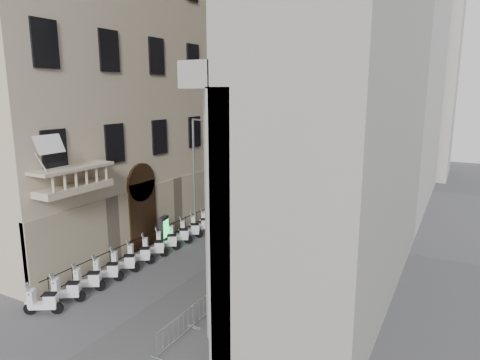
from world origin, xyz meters
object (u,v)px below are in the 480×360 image
object	(u,v)px
security_tent	(255,179)
pedestrian_b	(324,188)
scooter_0	(45,314)
street_lamp	(196,166)
pedestrian_a	(283,212)
info_kiosk	(164,232)

from	to	relation	value
security_tent	pedestrian_b	bearing A→B (deg)	69.01
security_tent	pedestrian_b	world-z (taller)	security_tent
scooter_0	security_tent	bearing A→B (deg)	-34.47
scooter_0	pedestrian_b	distance (m)	27.70
scooter_0	security_tent	distance (m)	19.11
street_lamp	pedestrian_b	size ratio (longest dim) A/B	4.58
pedestrian_a	pedestrian_b	distance (m)	9.91
pedestrian_b	security_tent	bearing A→B (deg)	79.67
pedestrian_b	street_lamp	bearing A→B (deg)	82.23
street_lamp	pedestrian_b	world-z (taller)	street_lamp
security_tent	info_kiosk	world-z (taller)	security_tent
scooter_0	pedestrian_b	size ratio (longest dim) A/B	0.85
scooter_0	pedestrian_b	xyz separation A→B (m)	(4.64, 27.29, 0.88)
scooter_0	security_tent	size ratio (longest dim) A/B	0.34
scooter_0	pedestrian_b	bearing A→B (deg)	-39.89
pedestrian_b	info_kiosk	bearing A→B (deg)	84.50
pedestrian_a	pedestrian_b	size ratio (longest dim) A/B	1.14
street_lamp	info_kiosk	world-z (taller)	street_lamp
pedestrian_a	street_lamp	bearing A→B (deg)	57.37
scooter_0	info_kiosk	world-z (taller)	info_kiosk
street_lamp	info_kiosk	distance (m)	5.07
scooter_0	street_lamp	bearing A→B (deg)	-29.40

